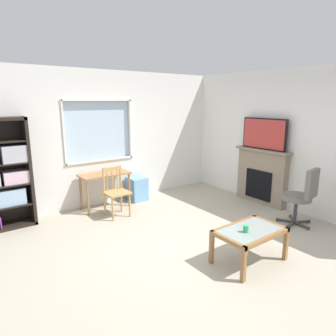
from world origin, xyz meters
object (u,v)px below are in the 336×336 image
bookshelf (1,177)px  tv (264,134)px  desk_under_window (105,179)px  plastic_drawer_unit (137,189)px  fireplace (262,176)px  office_chair (302,194)px  wooden_chair (116,192)px  coffee_table (250,234)px  sippy_cup (246,229)px

bookshelf → tv: (4.46, -1.75, 0.57)m
desk_under_window → plastic_drawer_unit: desk_under_window is taller
fireplace → office_chair: size_ratio=1.20×
tv → fireplace: bearing=0.0°
wooden_chair → plastic_drawer_unit: wooden_chair is taller
office_chair → coffee_table: (-1.64, -0.24, -0.17)m
plastic_drawer_unit → sippy_cup: bearing=-94.0°
bookshelf → plastic_drawer_unit: bearing=-1.4°
bookshelf → wooden_chair: 1.88m
coffee_table → bookshelf: bearing=127.6°
wooden_chair → sippy_cup: 2.57m
fireplace → coffee_table: bearing=-146.6°
plastic_drawer_unit → coffee_table: size_ratio=0.54×
bookshelf → plastic_drawer_unit: (2.50, -0.06, -0.62)m
wooden_chair → office_chair: size_ratio=0.90×
sippy_cup → fireplace: bearing=32.3°
wooden_chair → office_chair: office_chair is taller
plastic_drawer_unit → fireplace: 2.62m
desk_under_window → coffee_table: size_ratio=1.07×
bookshelf → tv: bookshelf is taller
wooden_chair → office_chair: 3.23m
bookshelf → sippy_cup: size_ratio=20.31×
wooden_chair → tv: 3.11m
bookshelf → fireplace: bearing=-21.3°
desk_under_window → tv: (2.70, -1.64, 0.85)m
coffee_table → sippy_cup: bearing=-171.9°
plastic_drawer_unit → fireplace: bearing=-40.4°
office_chair → coffee_table: office_chair is taller
desk_under_window → plastic_drawer_unit: 0.82m
fireplace → desk_under_window: bearing=149.0°
plastic_drawer_unit → office_chair: office_chair is taller
tv → office_chair: tv is taller
tv → coffee_table: 2.70m
tv → sippy_cup: (-2.17, -1.39, -0.94)m
desk_under_window → sippy_cup: (0.53, -3.02, -0.09)m
desk_under_window → tv: 3.27m
coffee_table → sippy_cup: 0.16m
plastic_drawer_unit → coffee_table: (-0.10, -3.06, 0.14)m
tv → plastic_drawer_unit: bearing=139.3°
sippy_cup → desk_under_window: bearing=99.9°
wooden_chair → plastic_drawer_unit: size_ratio=1.83×
tv → wooden_chair: bearing=157.7°
wooden_chair → tv: bearing=-22.3°
desk_under_window → office_chair: 3.59m
desk_under_window → plastic_drawer_unit: (0.74, 0.05, -0.34)m
coffee_table → tv: bearing=33.6°
bookshelf → sippy_cup: bookshelf is taller
bookshelf → tv: size_ratio=1.85×
fireplace → sippy_cup: 2.60m
desk_under_window → wooden_chair: (-0.03, -0.51, -0.12)m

